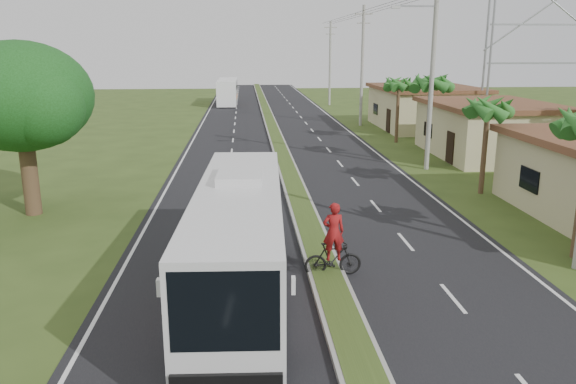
{
  "coord_description": "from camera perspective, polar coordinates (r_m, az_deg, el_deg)",
  "views": [
    {
      "loc": [
        -2.54,
        -14.84,
        7.18
      ],
      "look_at": [
        -0.92,
        6.05,
        1.8
      ],
      "focal_mm": 35.0,
      "sensor_mm": 36.0,
      "label": 1
    }
  ],
  "objects": [
    {
      "name": "utility_pole_b",
      "position": [
        34.65,
        14.44,
        12.44
      ],
      "size": [
        3.2,
        0.28,
        12.0
      ],
      "color": "gray",
      "rests_on": "ground"
    },
    {
      "name": "palm_verge_c",
      "position": [
        35.75,
        14.32,
        10.67
      ],
      "size": [
        2.4,
        2.4,
        5.85
      ],
      "color": "#473321",
      "rests_on": "ground"
    },
    {
      "name": "shop_mid",
      "position": [
        40.73,
        19.68,
        6.06
      ],
      "size": [
        7.6,
        10.6,
        3.67
      ],
      "color": "#BFB681",
      "rests_on": "ground"
    },
    {
      "name": "shade_tree",
      "position": [
        26.72,
        -25.7,
        8.38
      ],
      "size": [
        6.3,
        6.0,
        7.54
      ],
      "color": "#473321",
      "rests_on": "ground"
    },
    {
      "name": "utility_pole_c",
      "position": [
        54.0,
        7.55,
        12.69
      ],
      "size": [
        1.6,
        0.28,
        11.0
      ],
      "color": "gray",
      "rests_on": "ground"
    },
    {
      "name": "shop_far",
      "position": [
        53.72,
        13.67,
        8.4
      ],
      "size": [
        8.6,
        11.6,
        3.82
      ],
      "color": "#BFB681",
      "rests_on": "ground"
    },
    {
      "name": "billboard_lattice",
      "position": [
        51.12,
        24.91,
        12.71
      ],
      "size": [
        10.18,
        1.18,
        12.07
      ],
      "color": "gray",
      "rests_on": "ground"
    },
    {
      "name": "road_asphalt",
      "position": [
        35.66,
        -0.26,
        2.81
      ],
      "size": [
        14.0,
        160.0,
        0.02
      ],
      "primitive_type": "cube",
      "color": "black",
      "rests_on": "ground"
    },
    {
      "name": "median_strip",
      "position": [
        35.64,
        -0.26,
        2.95
      ],
      "size": [
        1.2,
        160.0,
        0.18
      ],
      "color": "gray",
      "rests_on": "ground"
    },
    {
      "name": "motorcyclist",
      "position": [
        18.18,
        4.61,
        -5.85
      ],
      "size": [
        1.88,
        0.6,
        2.47
      ],
      "rotation": [
        0.0,
        0.0,
        0.04
      ],
      "color": "black",
      "rests_on": "ground"
    },
    {
      "name": "palm_verge_d",
      "position": [
        44.52,
        11.19,
        10.75
      ],
      "size": [
        2.4,
        2.4,
        5.25
      ],
      "color": "#473321",
      "rests_on": "ground"
    },
    {
      "name": "ground",
      "position": [
        16.68,
        4.86,
        -11.15
      ],
      "size": [
        180.0,
        180.0,
        0.0
      ],
      "primitive_type": "plane",
      "color": "#33471A",
      "rests_on": "ground"
    },
    {
      "name": "lane_edge_right",
      "position": [
        36.75,
        10.23,
        2.91
      ],
      "size": [
        0.12,
        160.0,
        0.01
      ],
      "primitive_type": "cube",
      "color": "silver",
      "rests_on": "ground"
    },
    {
      "name": "lane_edge_left",
      "position": [
        35.81,
        -11.02,
        2.57
      ],
      "size": [
        0.12,
        160.0,
        0.01
      ],
      "primitive_type": "cube",
      "color": "silver",
      "rests_on": "ground"
    },
    {
      "name": "coach_bus_far",
      "position": [
        75.25,
        -6.14,
        10.25
      ],
      "size": [
        2.53,
        11.08,
        3.22
      ],
      "rotation": [
        0.0,
        0.0,
        -0.01
      ],
      "color": "white",
      "rests_on": "ground"
    },
    {
      "name": "palm_verge_b",
      "position": [
        29.51,
        19.66,
        8.09
      ],
      "size": [
        2.4,
        2.4,
        5.05
      ],
      "color": "#473321",
      "rests_on": "ground"
    },
    {
      "name": "coach_bus_main",
      "position": [
        16.23,
        -4.95,
        -4.28
      ],
      "size": [
        2.81,
        11.33,
        3.63
      ],
      "rotation": [
        0.0,
        0.0,
        -0.04
      ],
      "color": "silver",
      "rests_on": "ground"
    },
    {
      "name": "utility_pole_d",
      "position": [
        73.69,
        4.29,
        13.0
      ],
      "size": [
        1.6,
        0.28,
        10.5
      ],
      "color": "gray",
      "rests_on": "ground"
    }
  ]
}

